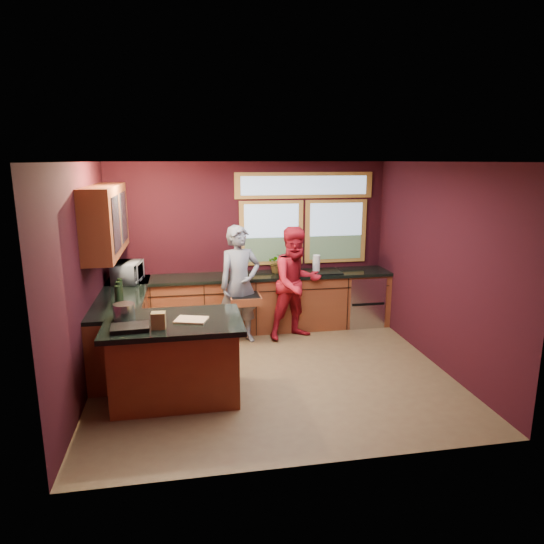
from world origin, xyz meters
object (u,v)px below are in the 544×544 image
object	(u,v)px
cutting_board	(191,320)
person_red	(296,283)
island	(175,359)
person_grey	(240,285)
stock_pot	(124,311)

from	to	relation	value
cutting_board	person_red	bearing A→B (deg)	46.73
island	cutting_board	distance (m)	0.52
person_grey	person_red	world-z (taller)	person_grey
person_grey	cutting_board	bearing A→B (deg)	-129.70
stock_pot	person_grey	bearing A→B (deg)	45.12
stock_pot	person_red	bearing A→B (deg)	32.69
person_red	cutting_board	distance (m)	2.36
person_grey	cutting_board	distance (m)	1.86
island	person_red	world-z (taller)	person_red
cutting_board	stock_pot	size ratio (longest dim) A/B	1.46
person_grey	stock_pot	size ratio (longest dim) A/B	7.46
stock_pot	cutting_board	bearing A→B (deg)	-14.93
person_grey	island	bearing A→B (deg)	-135.82
island	person_red	xyz separation A→B (m)	(1.82, 1.67, 0.40)
person_grey	stock_pot	distance (m)	2.13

